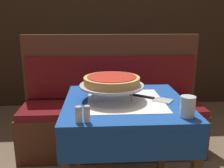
# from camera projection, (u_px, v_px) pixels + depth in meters

# --- Properties ---
(dining_table_front) EXTENTS (0.76, 0.76, 0.75)m
(dining_table_front) POSITION_uv_depth(u_px,v_px,m) (125.00, 118.00, 1.60)
(dining_table_front) COLOR #194799
(dining_table_front) RESTS_ON ground_plane
(dining_table_rear) EXTENTS (0.69, 0.69, 0.75)m
(dining_table_rear) POSITION_uv_depth(u_px,v_px,m) (87.00, 69.00, 3.16)
(dining_table_rear) COLOR #1E6B33
(dining_table_rear) RESTS_ON ground_plane
(booth_bench) EXTENTS (1.69, 0.49, 1.10)m
(booth_bench) POSITION_uv_depth(u_px,v_px,m) (112.00, 118.00, 2.39)
(booth_bench) COLOR #4C2819
(booth_bench) RESTS_ON ground_plane
(back_wall_panel) EXTENTS (6.00, 0.04, 2.40)m
(back_wall_panel) POSITION_uv_depth(u_px,v_px,m) (109.00, 22.00, 3.48)
(back_wall_panel) COLOR black
(back_wall_panel) RESTS_ON ground_plane
(pizza_pan_stand) EXTENTS (0.40, 0.40, 0.10)m
(pizza_pan_stand) POSITION_uv_depth(u_px,v_px,m) (112.00, 86.00, 1.57)
(pizza_pan_stand) COLOR #ADADB2
(pizza_pan_stand) RESTS_ON dining_table_front
(deep_dish_pizza) EXTENTS (0.35, 0.35, 0.05)m
(deep_dish_pizza) POSITION_uv_depth(u_px,v_px,m) (112.00, 80.00, 1.56)
(deep_dish_pizza) COLOR tan
(deep_dish_pizza) RESTS_ON pizza_pan_stand
(pizza_server) EXTENTS (0.27, 0.21, 0.01)m
(pizza_server) POSITION_uv_depth(u_px,v_px,m) (153.00, 98.00, 1.60)
(pizza_server) COLOR #BCBCC1
(pizza_server) RESTS_ON dining_table_front
(water_glass_near) EXTENTS (0.08, 0.08, 0.11)m
(water_glass_near) POSITION_uv_depth(u_px,v_px,m) (188.00, 107.00, 1.30)
(water_glass_near) COLOR silver
(water_glass_near) RESTS_ON dining_table_front
(salt_shaker) EXTENTS (0.03, 0.03, 0.08)m
(salt_shaker) POSITION_uv_depth(u_px,v_px,m) (79.00, 115.00, 1.23)
(salt_shaker) COLOR silver
(salt_shaker) RESTS_ON dining_table_front
(pepper_shaker) EXTENTS (0.03, 0.03, 0.09)m
(pepper_shaker) POSITION_uv_depth(u_px,v_px,m) (87.00, 114.00, 1.23)
(pepper_shaker) COLOR silver
(pepper_shaker) RESTS_ON dining_table_front
(condiment_caddy) EXTENTS (0.12, 0.12, 0.17)m
(condiment_caddy) POSITION_uv_depth(u_px,v_px,m) (84.00, 57.00, 3.08)
(condiment_caddy) COLOR black
(condiment_caddy) RESTS_ON dining_table_rear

